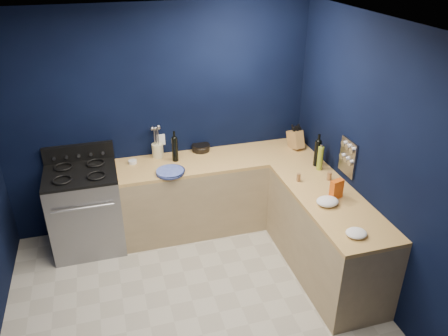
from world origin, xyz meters
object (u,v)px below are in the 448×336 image
object	(u,v)px
plate_stack	(170,172)
gas_range	(86,211)
knife_block	(295,139)
utensil_crock	(158,150)
crouton_bag	(336,189)

from	to	relation	value
plate_stack	gas_range	bearing A→B (deg)	167.99
plate_stack	knife_block	xyz separation A→B (m)	(1.57, 0.24, 0.09)
plate_stack	utensil_crock	world-z (taller)	utensil_crock
utensil_crock	knife_block	distance (m)	1.65
plate_stack	knife_block	size ratio (longest dim) A/B	1.40
crouton_bag	knife_block	bearing A→B (deg)	67.88
gas_range	plate_stack	bearing A→B (deg)	-12.01
utensil_crock	crouton_bag	distance (m)	2.07
knife_block	plate_stack	bearing A→B (deg)	177.79
crouton_bag	utensil_crock	bearing A→B (deg)	120.50
gas_range	knife_block	xyz separation A→B (m)	(2.51, 0.04, 0.55)
crouton_bag	plate_stack	bearing A→B (deg)	129.93
knife_block	crouton_bag	size ratio (longest dim) A/B	1.10
utensil_crock	knife_block	size ratio (longest dim) A/B	0.76
plate_stack	knife_block	bearing A→B (deg)	8.64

